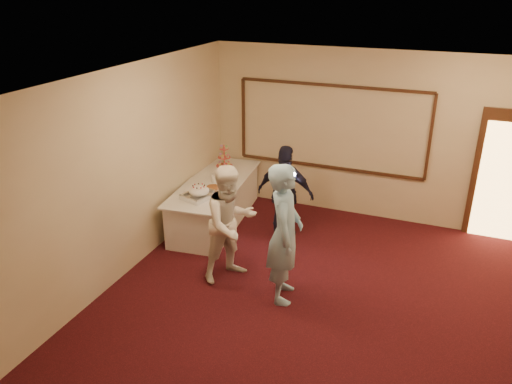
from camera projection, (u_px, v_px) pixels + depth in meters
floor at (318, 327)px, 6.31m from camera, size 7.00×7.00×0.00m
room_walls at (327, 179)px, 5.51m from camera, size 6.04×7.04×3.02m
wall_molding at (331, 128)px, 8.90m from camera, size 3.45×0.04×1.55m
doorway at (506, 178)px, 8.08m from camera, size 1.05×0.07×2.20m
buffet_table at (215, 202)px, 8.89m from camera, size 1.24×2.62×0.77m
pavlova_tray at (199, 193)px, 8.08m from camera, size 0.54×0.64×0.21m
cupcake_stand at (224, 158)px, 9.41m from camera, size 0.32×0.32×0.46m
plate_stack_a at (216, 178)px, 8.72m from camera, size 0.17×0.17×0.14m
plate_stack_b at (232, 175)px, 8.84m from camera, size 0.18×0.18×0.15m
tart at (213, 188)px, 8.43m from camera, size 0.25×0.25×0.05m
man at (285, 234)px, 6.54m from camera, size 0.63×0.80×1.95m
woman at (231, 223)px, 7.06m from camera, size 1.00×1.06×1.73m
guest at (285, 193)px, 8.17m from camera, size 0.95×0.40×1.63m
camera_flash at (293, 174)px, 7.79m from camera, size 0.08×0.05×0.05m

